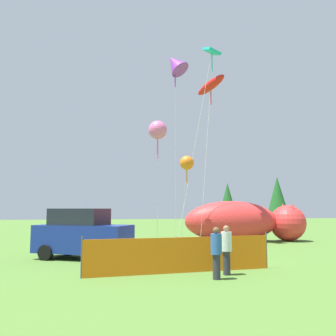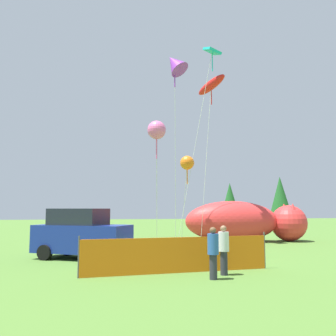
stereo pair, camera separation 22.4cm
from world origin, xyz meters
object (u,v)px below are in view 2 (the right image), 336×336
at_px(folding_chair, 248,246).
at_px(spectator_in_black_shirt, 224,248).
at_px(spectator_in_red_shirt, 213,251).
at_px(kite_orange_flower, 187,163).
at_px(inflatable_cat, 244,223).
at_px(kite_purple_delta, 175,64).
at_px(kite_red_lizard, 211,86).
at_px(kite_pink_octopus, 157,131).
at_px(kite_teal_diamond, 211,56).
at_px(parked_car, 81,234).

distance_m(folding_chair, spectator_in_black_shirt, 4.51).
xyz_separation_m(spectator_in_red_shirt, kite_orange_flower, (1.75, 10.77, 4.01)).
xyz_separation_m(inflatable_cat, kite_purple_delta, (-5.46, -4.35, 8.60)).
xyz_separation_m(kite_red_lizard, kite_purple_delta, (-3.19, -3.81, -0.28)).
distance_m(spectator_in_black_shirt, kite_pink_octopus, 6.75).
height_order(folding_chair, inflatable_cat, inflatable_cat).
bearing_deg(kite_purple_delta, spectator_in_red_shirt, -92.92).
height_order(kite_purple_delta, kite_teal_diamond, kite_teal_diamond).
relative_size(kite_orange_flower, kite_red_lizard, 0.49).
height_order(folding_chair, spectator_in_red_shirt, spectator_in_red_shirt).
bearing_deg(kite_pink_octopus, inflatable_cat, 45.37).
relative_size(parked_car, folding_chair, 4.88).
xyz_separation_m(inflatable_cat, kite_red_lizard, (-2.27, -0.54, 8.88)).
height_order(folding_chair, kite_teal_diamond, kite_teal_diamond).
height_order(inflatable_cat, kite_teal_diamond, kite_teal_diamond).
bearing_deg(kite_purple_delta, kite_teal_diamond, 42.34).
bearing_deg(folding_chair, kite_red_lizard, -121.49).
bearing_deg(folding_chair, kite_orange_flower, -105.60).
bearing_deg(kite_orange_flower, parked_car, -138.45).
bearing_deg(inflatable_cat, kite_teal_diamond, -141.84).
distance_m(parked_car, kite_red_lizard, 13.35).
height_order(folding_chair, kite_purple_delta, kite_purple_delta).
xyz_separation_m(parked_car, kite_teal_diamond, (7.40, 4.83, 10.52)).
height_order(kite_pink_octopus, kite_teal_diamond, kite_teal_diamond).
height_order(kite_pink_octopus, kite_purple_delta, kite_purple_delta).
relative_size(folding_chair, kite_purple_delta, 0.08).
height_order(spectator_in_red_shirt, kite_purple_delta, kite_purple_delta).
distance_m(kite_pink_octopus, kite_teal_diamond, 8.91).
bearing_deg(parked_car, inflatable_cat, 61.53).
height_order(parked_car, spectator_in_black_shirt, parked_car).
relative_size(spectator_in_red_shirt, kite_orange_flower, 0.29).
height_order(kite_red_lizard, kite_purple_delta, kite_red_lizard).
distance_m(kite_pink_octopus, kite_purple_delta, 5.09).
bearing_deg(spectator_in_red_shirt, inflatable_cat, 64.21).
xyz_separation_m(inflatable_cat, kite_pink_octopus, (-6.81, -6.90, 4.41)).
relative_size(kite_orange_flower, kite_purple_delta, 0.50).
xyz_separation_m(folding_chair, kite_teal_diamond, (0.29, 5.88, 11.06)).
distance_m(folding_chair, kite_orange_flower, 7.74).
bearing_deg(parked_car, kite_pink_octopus, 22.63).
distance_m(inflatable_cat, kite_pink_octopus, 10.65).
xyz_separation_m(kite_red_lizard, kite_pink_octopus, (-4.54, -6.36, -4.47)).
xyz_separation_m(parked_car, kite_purple_delta, (4.55, 2.24, 8.77)).
relative_size(kite_orange_flower, kite_teal_diamond, 0.44).
bearing_deg(spectator_in_red_shirt, kite_red_lizard, 72.80).
bearing_deg(inflatable_cat, spectator_in_red_shirt, -111.56).
bearing_deg(kite_purple_delta, kite_orange_flower, 65.63).
xyz_separation_m(kite_orange_flower, kite_pink_octopus, (-2.71, -5.55, 0.75)).
bearing_deg(kite_pink_octopus, spectator_in_red_shirt, -79.62).
xyz_separation_m(parked_car, kite_pink_octopus, (3.20, -0.31, 4.57)).
bearing_deg(inflatable_cat, kite_pink_octopus, -130.40).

